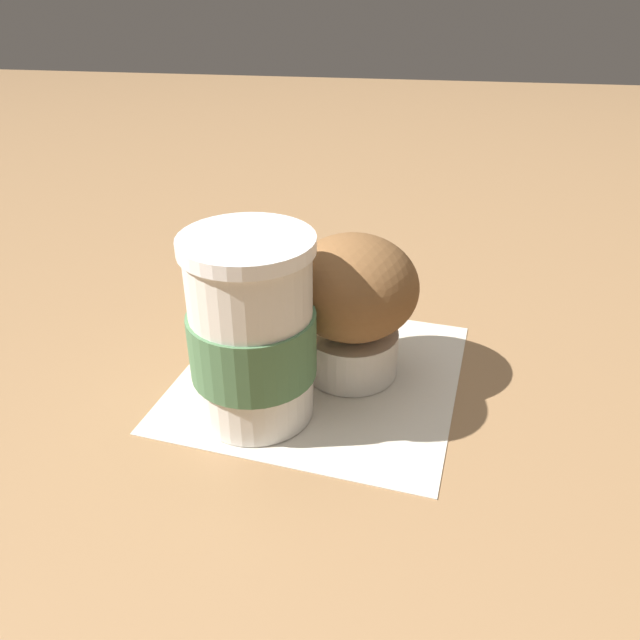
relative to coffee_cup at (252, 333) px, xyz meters
name	(u,v)px	position (x,y,z in m)	size (l,w,h in m)	color
ground_plane	(320,375)	(0.05, -0.04, -0.07)	(3.00, 3.00, 0.00)	#936D47
paper_napkin	(320,375)	(0.05, -0.04, -0.07)	(0.22, 0.22, 0.00)	beige
coffee_cup	(252,333)	(0.00, 0.00, 0.00)	(0.09, 0.09, 0.14)	silver
muffin	(353,301)	(0.06, -0.06, 0.00)	(0.10, 0.10, 0.12)	white
banana	(309,279)	(0.19, -0.01, -0.05)	(0.21, 0.14, 0.04)	yellow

